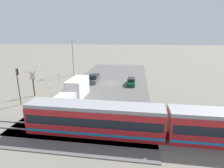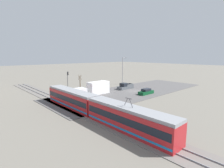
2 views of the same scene
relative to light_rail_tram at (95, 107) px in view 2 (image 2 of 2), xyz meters
The scene contains 11 objects.
ground_plane 22.59m from the light_rail_tram, 65.77° to the right, with size 320.00×320.00×0.00m, color slate.
road_surface 22.58m from the light_rail_tram, 65.77° to the right, with size 16.84×49.37×0.08m.
rail_bed 9.39m from the light_rail_tram, ahead, with size 68.73×4.40×0.22m.
light_rail_tram is the anchor object (origin of this frame).
box_truck 16.38m from the light_rail_tram, 36.15° to the right, with size 2.52×9.89×3.19m.
pickup_truck 24.68m from the light_rail_tram, 58.51° to the right, with size 1.98×5.32×1.86m.
sedan_car_0 20.42m from the light_rail_tram, 77.73° to the right, with size 1.73×4.69×1.45m.
traffic_light_pole 21.92m from the light_rail_tram, 16.91° to the right, with size 0.28×0.47×5.67m.
street_tree 23.52m from the light_rail_tram, 26.22° to the right, with size 1.08×0.89×4.53m.
street_lamp_near_crossing 33.79m from the light_rail_tram, 53.78° to the right, with size 0.36×1.95×9.40m.
no_parking_sign 26.03m from the light_rail_tram, 41.30° to the right, with size 0.32×0.08×2.56m.
Camera 2 is at (-31.97, 37.32, 10.18)m, focal length 28.00 mm.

